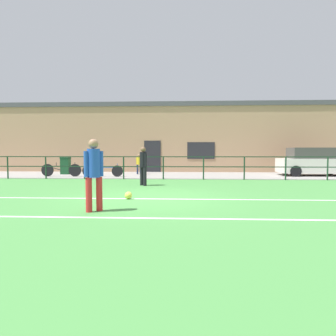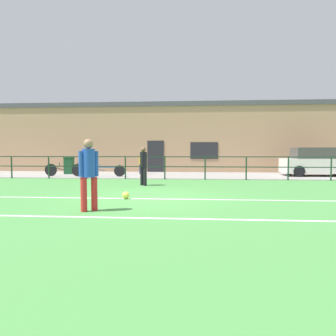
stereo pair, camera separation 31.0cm
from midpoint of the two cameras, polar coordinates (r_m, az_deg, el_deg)
ground at (r=9.07m, az=-4.44°, el=-5.86°), size 60.00×44.00×0.04m
field_line_touchline at (r=8.93m, az=-4.55°, el=-5.86°), size 36.00×0.11×0.00m
field_line_hash at (r=6.46m, az=-7.53°, el=-9.40°), size 36.00×0.11×0.00m
pavement_strip at (r=17.47m, az=-0.86°, el=-1.36°), size 48.00×5.00×0.02m
perimeter_fence at (r=14.94m, az=-1.50°, el=0.69°), size 36.07×0.07×1.15m
clubhouse_facade at (r=21.13m, az=-0.20°, el=5.78°), size 28.00×2.56×4.68m
player_goalkeeper at (r=12.28m, az=-5.45°, el=0.83°), size 0.32×0.35×1.58m
player_striker at (r=7.22m, az=-15.13°, el=-0.46°), size 0.39×0.32×1.69m
soccer_ball_match at (r=8.96m, az=-8.53°, el=-5.17°), size 0.22×0.22×0.22m
spectator_child at (r=18.09m, az=-6.04°, el=1.01°), size 0.33×0.21×1.22m
parked_car_red at (r=18.83m, az=25.41°, el=0.97°), size 3.82×1.79×1.58m
bicycle_parked_0 at (r=17.49m, az=-20.14°, el=-0.35°), size 2.22×0.04×0.78m
bicycle_parked_1 at (r=16.75m, az=-12.88°, el=-0.50°), size 2.24×0.04×0.72m
trash_bin_0 at (r=19.11m, az=-19.34°, el=0.43°), size 0.54×0.45×1.02m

